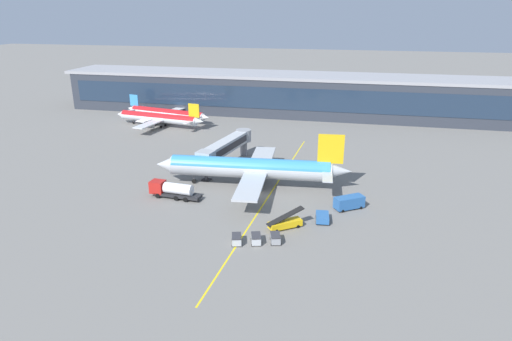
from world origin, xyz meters
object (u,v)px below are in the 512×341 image
fuel_tanker (172,190)px  commuter_jet_near (167,113)px  baggage_cart_1 (256,239)px  baggage_cart_2 (275,238)px  commuter_jet_far (159,118)px  pushback_tug (322,217)px  baggage_cart_0 (237,239)px  main_airliner (251,168)px  lavatory_truck (349,202)px  belt_loader (285,223)px

fuel_tanker → commuter_jet_near: commuter_jet_near is taller
baggage_cart_1 → baggage_cart_2: 3.20m
commuter_jet_far → commuter_jet_near: 8.62m
pushback_tug → commuter_jet_near: (-58.55, 66.47, 1.83)m
pushback_tug → baggage_cart_1: bearing=-133.8°
pushback_tug → baggage_cart_0: bearing=-139.2°
baggage_cart_2 → baggage_cart_0: bearing=-164.1°
main_airliner → commuter_jet_far: size_ratio=1.30×
baggage_cart_0 → commuter_jet_far: commuter_jet_far is taller
pushback_tug → baggage_cart_0: size_ratio=1.36×
lavatory_truck → fuel_tanker: bearing=-176.4°
main_airliner → baggage_cart_1: main_airliner is taller
lavatory_truck → main_airliner: bearing=160.9°
fuel_tanker → belt_loader: bearing=-18.8°
main_airliner → belt_loader: 20.90m
fuel_tanker → baggage_cart_0: 23.65m
belt_loader → commuter_jet_near: 87.94m
commuter_jet_near → pushback_tug: bearing=-48.6°
lavatory_truck → commuter_jet_far: bearing=140.4°
baggage_cart_2 → commuter_jet_near: size_ratio=0.09×
lavatory_truck → baggage_cart_0: bearing=-134.6°
baggage_cart_1 → pushback_tug: bearing=46.2°
lavatory_truck → commuter_jet_far: 80.57m
main_airliner → baggage_cart_1: size_ratio=14.34×
pushback_tug → fuel_tanker: bearing=172.1°
fuel_tanker → baggage_cart_1: 25.53m
baggage_cart_1 → baggage_cart_2: bearing=15.9°
lavatory_truck → baggage_cart_1: 22.31m
lavatory_truck → baggage_cart_1: size_ratio=2.05×
baggage_cart_0 → fuel_tanker: bearing=138.7°
baggage_cart_2 → belt_loader: bearing=81.9°
fuel_tanker → commuter_jet_near: size_ratio=0.33×
baggage_cart_1 → baggage_cart_2: size_ratio=1.00×
lavatory_truck → belt_loader: 15.06m
commuter_jet_far → fuel_tanker: bearing=-63.5°
main_airliner → belt_loader: size_ratio=6.71×
belt_loader → baggage_cart_1: (-3.85, -6.30, -0.21)m
baggage_cart_2 → baggage_cart_1: bearing=-164.1°
fuel_tanker → commuter_jet_near: (-27.70, 62.19, 0.94)m
main_airliner → commuter_jet_near: size_ratio=1.28×
commuter_jet_near → baggage_cart_1: bearing=-57.7°
fuel_tanker → commuter_jet_far: bearing=116.5°
baggage_cart_0 → baggage_cart_2: bearing=15.9°
baggage_cart_1 → commuter_jet_far: 83.30m
lavatory_truck → pushback_tug: bearing=-124.4°
fuel_tanker → commuter_jet_far: (-26.72, 53.63, 1.21)m
main_airliner → fuel_tanker: 17.40m
fuel_tanker → pushback_tug: bearing=-7.9°
commuter_jet_far → commuter_jet_near: size_ratio=0.99×
commuter_jet_far → lavatory_truck: bearing=-39.6°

